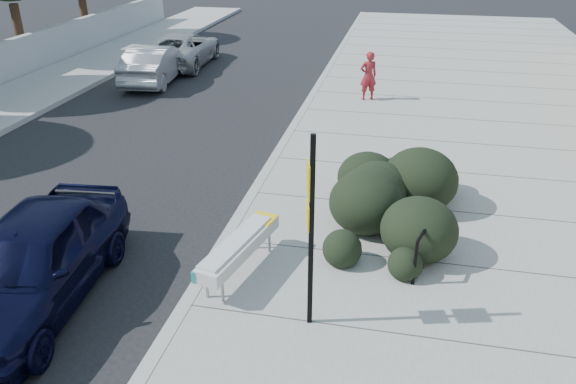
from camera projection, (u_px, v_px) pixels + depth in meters
name	position (u px, v px, depth m)	size (l,w,h in m)	color
ground	(186.00, 312.00, 8.69)	(120.00, 120.00, 0.00)	black
sidewalk_near	(518.00, 199.00, 12.00)	(11.20, 50.00, 0.15)	gray
curb_near	(264.00, 176.00, 13.04)	(0.22, 50.00, 0.17)	#9E9E99
bench	(239.00, 247.00, 9.17)	(0.90, 2.14, 0.63)	gray
bike_rack	(421.00, 250.00, 9.09)	(0.20, 0.55, 0.83)	black
sign_post	(310.00, 224.00, 7.53)	(0.15, 0.33, 2.93)	black
hedge	(399.00, 188.00, 10.63)	(1.94, 3.87, 1.45)	black
sedan_navy	(31.00, 262.00, 8.62)	(1.76, 4.37, 1.49)	black
wagon_silver	(155.00, 64.00, 20.46)	(1.43, 4.11, 1.35)	#9A9A9E
suv_silver	(183.00, 49.00, 22.87)	(2.18, 4.72, 1.31)	#9D9FA3
pedestrian	(368.00, 76.00, 17.95)	(0.57, 0.37, 1.55)	maroon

